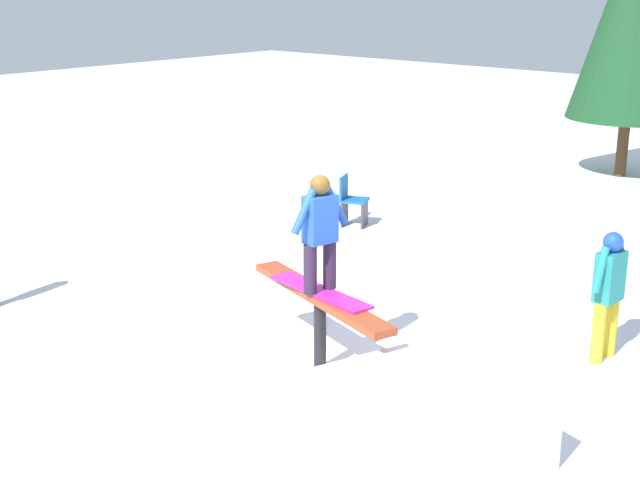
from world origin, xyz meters
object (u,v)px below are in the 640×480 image
(bystander_teal, at_px, (608,289))
(folding_chair, at_px, (352,202))
(rail_feature, at_px, (320,305))
(main_rider_on_rail, at_px, (320,236))
(pine_tree_far, at_px, (636,10))

(bystander_teal, xyz_separation_m, folding_chair, (5.72, -2.44, -0.43))
(rail_feature, bearing_deg, folding_chair, -36.61)
(main_rider_on_rail, bearing_deg, pine_tree_far, -72.42)
(main_rider_on_rail, xyz_separation_m, bystander_teal, (-2.22, -2.38, -0.72))
(folding_chair, bearing_deg, rail_feature, -168.19)
(main_rider_on_rail, bearing_deg, folding_chair, -44.30)
(rail_feature, height_order, pine_tree_far, pine_tree_far)
(bystander_teal, height_order, folding_chair, bystander_teal)
(rail_feature, xyz_separation_m, main_rider_on_rail, (0.00, 0.00, 0.79))
(rail_feature, distance_m, bystander_teal, 3.26)
(rail_feature, relative_size, main_rider_on_rail, 1.66)
(rail_feature, height_order, main_rider_on_rail, main_rider_on_rail)
(folding_chair, distance_m, pine_tree_far, 7.80)
(folding_chair, xyz_separation_m, pine_tree_far, (-1.88, -6.91, 3.09))
(rail_feature, bearing_deg, pine_tree_far, -64.74)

